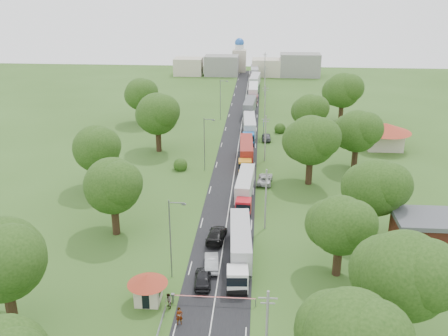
# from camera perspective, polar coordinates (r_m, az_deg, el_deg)

# --- Properties ---
(ground) EXTENTS (260.00, 260.00, 0.00)m
(ground) POSITION_cam_1_polar(r_m,az_deg,el_deg) (77.61, 0.60, -4.38)
(ground) COLOR #2F4F1A
(ground) RESTS_ON ground
(road) EXTENTS (8.00, 200.00, 0.04)m
(road) POSITION_cam_1_polar(r_m,az_deg,el_deg) (96.03, 1.38, 0.73)
(road) COLOR black
(road) RESTS_ON ground
(boom_barrier) EXTENTS (9.22, 0.35, 1.18)m
(boom_barrier) POSITION_cam_1_polar(r_m,az_deg,el_deg) (55.72, -2.58, -14.55)
(boom_barrier) COLOR slate
(boom_barrier) RESTS_ON ground
(guard_booth) EXTENTS (4.40, 4.40, 3.45)m
(guard_booth) POSITION_cam_1_polar(r_m,az_deg,el_deg) (55.91, -8.71, -13.08)
(guard_booth) COLOR beige
(guard_booth) RESTS_ON ground
(info_sign) EXTENTS (0.12, 3.10, 4.10)m
(info_sign) POSITION_cam_1_polar(r_m,az_deg,el_deg) (109.25, 4.54, 4.85)
(info_sign) COLOR slate
(info_sign) RESTS_ON ground
(pole_0) EXTENTS (1.60, 0.24, 9.00)m
(pole_0) POSITION_cam_1_polar(r_m,az_deg,el_deg) (45.18, 4.90, -18.34)
(pole_0) COLOR gray
(pole_0) RESTS_ON ground
(pole_1) EXTENTS (1.60, 0.24, 9.00)m
(pole_1) POSITION_cam_1_polar(r_m,az_deg,el_deg) (69.16, 4.79, -3.49)
(pole_1) COLOR gray
(pole_1) RESTS_ON ground
(pole_2) EXTENTS (1.60, 0.24, 9.00)m
(pole_2) POSITION_cam_1_polar(r_m,az_deg,el_deg) (95.36, 4.74, 3.49)
(pole_2) COLOR gray
(pole_2) RESTS_ON ground
(pole_3) EXTENTS (1.60, 0.24, 9.00)m
(pole_3) POSITION_cam_1_polar(r_m,az_deg,el_deg) (122.36, 4.72, 7.42)
(pole_3) COLOR gray
(pole_3) RESTS_ON ground
(pole_4) EXTENTS (1.60, 0.24, 9.00)m
(pole_4) POSITION_cam_1_polar(r_m,az_deg,el_deg) (149.73, 4.70, 9.93)
(pole_4) COLOR gray
(pole_4) RESTS_ON ground
(pole_5) EXTENTS (1.60, 0.24, 9.00)m
(pole_5) POSITION_cam_1_polar(r_m,az_deg,el_deg) (177.30, 4.69, 11.66)
(pole_5) COLOR gray
(pole_5) RESTS_ON ground
(lamp_0) EXTENTS (2.03, 0.22, 10.00)m
(lamp_0) POSITION_cam_1_polar(r_m,az_deg,el_deg) (57.98, -6.02, -7.68)
(lamp_0) COLOR slate
(lamp_0) RESTS_ON ground
(lamp_1) EXTENTS (2.03, 0.22, 10.00)m
(lamp_1) POSITION_cam_1_polar(r_m,az_deg,el_deg) (89.92, -2.17, 3.03)
(lamp_1) COLOR slate
(lamp_1) RESTS_ON ground
(lamp_2) EXTENTS (2.03, 0.22, 10.00)m
(lamp_2) POSITION_cam_1_polar(r_m,az_deg,el_deg) (123.52, -0.36, 8.03)
(lamp_2) COLOR slate
(lamp_2) RESTS_ON ground
(tree_0) EXTENTS (8.80, 8.80, 11.07)m
(tree_0) POSITION_cam_1_polar(r_m,az_deg,el_deg) (42.04, 14.37, -18.06)
(tree_0) COLOR #382616
(tree_0) RESTS_ON ground
(tree_1) EXTENTS (9.60, 9.60, 12.05)m
(tree_1) POSITION_cam_1_polar(r_m,az_deg,el_deg) (49.40, 19.92, -11.38)
(tree_1) COLOR #382616
(tree_1) RESTS_ON ground
(tree_2) EXTENTS (8.00, 8.00, 10.10)m
(tree_2) POSITION_cam_1_polar(r_m,az_deg,el_deg) (59.31, 13.15, -6.32)
(tree_2) COLOR #382616
(tree_2) RESTS_ON ground
(tree_3) EXTENTS (8.80, 8.80, 11.07)m
(tree_3) POSITION_cam_1_polar(r_m,az_deg,el_deg) (69.13, 16.96, -2.09)
(tree_3) COLOR #382616
(tree_3) RESTS_ON ground
(tree_4) EXTENTS (9.60, 9.60, 12.05)m
(tree_4) POSITION_cam_1_polar(r_m,az_deg,el_deg) (84.51, 9.91, 3.18)
(tree_4) COLOR #382616
(tree_4) RESTS_ON ground
(tree_5) EXTENTS (8.80, 8.80, 11.07)m
(tree_5) POSITION_cam_1_polar(r_m,az_deg,el_deg) (93.55, 14.97, 4.11)
(tree_5) COLOR #382616
(tree_5) RESTS_ON ground
(tree_6) EXTENTS (8.00, 8.00, 10.10)m
(tree_6) POSITION_cam_1_polar(r_m,az_deg,el_deg) (108.95, 9.79, 6.53)
(tree_6) COLOR #382616
(tree_6) RESTS_ON ground
(tree_7) EXTENTS (9.60, 9.60, 12.05)m
(tree_7) POSITION_cam_1_polar(r_m,az_deg,el_deg) (124.34, 13.41, 8.64)
(tree_7) COLOR #382616
(tree_7) RESTS_ON ground
(tree_9) EXTENTS (9.60, 9.60, 12.05)m
(tree_9) POSITION_cam_1_polar(r_m,az_deg,el_deg) (53.45, -23.93, -9.39)
(tree_9) COLOR #382616
(tree_9) RESTS_ON ground
(tree_10) EXTENTS (8.80, 8.80, 11.07)m
(tree_10) POSITION_cam_1_polar(r_m,az_deg,el_deg) (68.36, -12.60, -1.93)
(tree_10) COLOR #382616
(tree_10) RESTS_ON ground
(tree_11) EXTENTS (8.80, 8.80, 11.07)m
(tree_11) POSITION_cam_1_polar(r_m,az_deg,el_deg) (83.81, -14.35, 2.22)
(tree_11) COLOR #382616
(tree_11) RESTS_ON ground
(tree_12) EXTENTS (9.60, 9.60, 12.05)m
(tree_12) POSITION_cam_1_polar(r_m,az_deg,el_deg) (100.59, -7.62, 6.18)
(tree_12) COLOR #382616
(tree_12) RESTS_ON ground
(tree_13) EXTENTS (8.80, 8.80, 11.07)m
(tree_13) POSITION_cam_1_polar(r_m,az_deg,el_deg) (121.43, -9.46, 8.33)
(tree_13) COLOR #382616
(tree_13) RESTS_ON ground
(house_brick) EXTENTS (8.60, 6.60, 5.20)m
(house_brick) POSITION_cam_1_polar(r_m,az_deg,el_deg) (69.01, 22.16, -7.03)
(house_brick) COLOR maroon
(house_brick) RESTS_ON ground
(house_cream) EXTENTS (10.08, 10.08, 5.80)m
(house_cream) POSITION_cam_1_polar(r_m,az_deg,el_deg) (107.35, 17.94, 3.94)
(house_cream) COLOR beige
(house_cream) RESTS_ON ground
(distant_town) EXTENTS (52.00, 8.00, 8.00)m
(distant_town) POSITION_cam_1_polar(r_m,az_deg,el_deg) (182.46, 3.13, 11.58)
(distant_town) COLOR gray
(distant_town) RESTS_ON ground
(church) EXTENTS (5.00, 5.00, 12.30)m
(church) POSITION_cam_1_polar(r_m,az_deg,el_deg) (190.22, 1.76, 12.57)
(church) COLOR beige
(church) RESTS_ON ground
(truck_0) EXTENTS (3.26, 14.60, 4.03)m
(truck_0) POSITION_cam_1_polar(r_m,az_deg,el_deg) (62.39, 1.85, -8.94)
(truck_0) COLOR white
(truck_0) RESTS_ON ground
(truck_1) EXTENTS (2.92, 13.57, 3.75)m
(truck_1) POSITION_cam_1_polar(r_m,az_deg,el_deg) (79.19, 2.40, -2.28)
(truck_1) COLOR red
(truck_1) RESTS_ON ground
(truck_2) EXTENTS (2.88, 13.96, 3.86)m
(truck_2) POSITION_cam_1_polar(r_m,az_deg,el_deg) (94.99, 2.55, 1.79)
(truck_2) COLOR orange
(truck_2) RESTS_ON ground
(truck_3) EXTENTS (3.10, 14.65, 4.05)m
(truck_3) POSITION_cam_1_polar(r_m,az_deg,el_deg) (110.60, 2.92, 4.63)
(truck_3) COLOR #1C5FAC
(truck_3) RESTS_ON ground
(truck_4) EXTENTS (3.27, 14.85, 4.10)m
(truck_4) POSITION_cam_1_polar(r_m,az_deg,el_deg) (127.37, 2.95, 6.84)
(truck_4) COLOR silver
(truck_4) RESTS_ON ground
(truck_5) EXTENTS (2.65, 15.11, 4.19)m
(truck_5) POSITION_cam_1_polar(r_m,az_deg,el_deg) (144.71, 3.36, 8.58)
(truck_5) COLOR maroon
(truck_5) RESTS_ON ground
(truck_6) EXTENTS (3.44, 15.48, 4.27)m
(truck_6) POSITION_cam_1_polar(r_m,az_deg,el_deg) (159.50, 3.53, 9.76)
(truck_6) COLOR #2C732B
(truck_6) RESTS_ON ground
(truck_7) EXTENTS (2.78, 14.54, 4.02)m
(truck_7) POSITION_cam_1_polar(r_m,az_deg,el_deg) (176.37, 3.50, 10.80)
(truck_7) COLOR #BBBBBB
(truck_7) RESTS_ON ground
(car_lane_front) EXTENTS (2.27, 4.89, 1.62)m
(car_lane_front) POSITION_cam_1_polar(r_m,az_deg,el_deg) (58.91, -2.43, -12.45)
(car_lane_front) COLOR black
(car_lane_front) RESTS_ON ground
(car_lane_mid) EXTENTS (2.14, 4.84, 1.55)m
(car_lane_mid) POSITION_cam_1_polar(r_m,az_deg,el_deg) (61.80, -1.43, -10.72)
(car_lane_mid) COLOR #AAAEB3
(car_lane_mid) RESTS_ON ground
(car_lane_rear) EXTENTS (2.82, 5.82, 1.63)m
(car_lane_rear) POSITION_cam_1_polar(r_m,az_deg,el_deg) (67.69, -0.86, -7.65)
(car_lane_rear) COLOR black
(car_lane_rear) RESTS_ON ground
(car_verge_near) EXTENTS (2.91, 5.40, 1.44)m
(car_verge_near) POSITION_cam_1_polar(r_m,az_deg,el_deg) (86.06, 4.68, -1.29)
(car_verge_near) COLOR beige
(car_verge_near) RESTS_ON ground
(car_verge_far) EXTENTS (2.01, 4.74, 1.60)m
(car_verge_far) POSITION_cam_1_polar(r_m,az_deg,el_deg) (108.88, 4.87, 3.58)
(car_verge_far) COLOR #55585D
(car_verge_far) RESTS_ON ground
(pedestrian_near) EXTENTS (0.81, 0.64, 1.96)m
(pedestrian_near) POSITION_cam_1_polar(r_m,az_deg,el_deg) (53.12, -5.12, -16.53)
(pedestrian_near) COLOR gray
(pedestrian_near) RESTS_ON ground
(pedestrian_booth) EXTENTS (1.00, 1.08, 1.79)m
(pedestrian_booth) POSITION_cam_1_polar(r_m,az_deg,el_deg) (55.38, -6.37, -14.92)
(pedestrian_booth) COLOR gray
(pedestrian_booth) RESTS_ON ground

